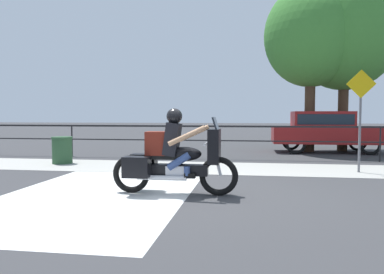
{
  "coord_description": "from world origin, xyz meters",
  "views": [
    {
      "loc": [
        1.03,
        -6.82,
        1.47
      ],
      "look_at": [
        -0.03,
        0.26,
        1.04
      ],
      "focal_mm": 35.0,
      "sensor_mm": 36.0,
      "label": 1
    }
  ],
  "objects_px": {
    "tree_behind_sign": "(311,36)",
    "tree_behind_car": "(345,32)",
    "parked_car": "(326,129)",
    "trash_bin": "(62,150)",
    "motorcycle": "(173,157)",
    "street_sign": "(360,108)"
  },
  "relations": [
    {
      "from": "parked_car",
      "to": "street_sign",
      "type": "height_order",
      "value": "street_sign"
    },
    {
      "from": "tree_behind_sign",
      "to": "tree_behind_car",
      "type": "relative_size",
      "value": 0.93
    },
    {
      "from": "motorcycle",
      "to": "parked_car",
      "type": "xyz_separation_m",
      "value": [
        4.35,
        8.42,
        0.23
      ]
    },
    {
      "from": "motorcycle",
      "to": "tree_behind_car",
      "type": "distance_m",
      "value": 11.23
    },
    {
      "from": "trash_bin",
      "to": "tree_behind_car",
      "type": "height_order",
      "value": "tree_behind_car"
    },
    {
      "from": "street_sign",
      "to": "tree_behind_sign",
      "type": "distance_m",
      "value": 6.2
    },
    {
      "from": "trash_bin",
      "to": "tree_behind_sign",
      "type": "relative_size",
      "value": 0.12
    },
    {
      "from": "street_sign",
      "to": "trash_bin",
      "type": "bearing_deg",
      "value": 176.55
    },
    {
      "from": "street_sign",
      "to": "tree_behind_sign",
      "type": "relative_size",
      "value": 0.39
    },
    {
      "from": "motorcycle",
      "to": "tree_behind_sign",
      "type": "height_order",
      "value": "tree_behind_sign"
    },
    {
      "from": "parked_car",
      "to": "street_sign",
      "type": "distance_m",
      "value": 5.25
    },
    {
      "from": "trash_bin",
      "to": "tree_behind_sign",
      "type": "bearing_deg",
      "value": 32.05
    },
    {
      "from": "trash_bin",
      "to": "tree_behind_sign",
      "type": "xyz_separation_m",
      "value": [
        7.91,
        4.95,
        4.14
      ]
    },
    {
      "from": "tree_behind_sign",
      "to": "motorcycle",
      "type": "bearing_deg",
      "value": -113.52
    },
    {
      "from": "motorcycle",
      "to": "trash_bin",
      "type": "height_order",
      "value": "motorcycle"
    },
    {
      "from": "tree_behind_sign",
      "to": "tree_behind_car",
      "type": "distance_m",
      "value": 1.45
    },
    {
      "from": "motorcycle",
      "to": "street_sign",
      "type": "relative_size",
      "value": 0.91
    },
    {
      "from": "tree_behind_sign",
      "to": "street_sign",
      "type": "bearing_deg",
      "value": -86.04
    },
    {
      "from": "motorcycle",
      "to": "tree_behind_sign",
      "type": "distance_m",
      "value": 10.21
    },
    {
      "from": "motorcycle",
      "to": "tree_behind_car",
      "type": "bearing_deg",
      "value": 64.91
    },
    {
      "from": "parked_car",
      "to": "tree_behind_car",
      "type": "bearing_deg",
      "value": 44.45
    },
    {
      "from": "parked_car",
      "to": "trash_bin",
      "type": "bearing_deg",
      "value": -148.13
    }
  ]
}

